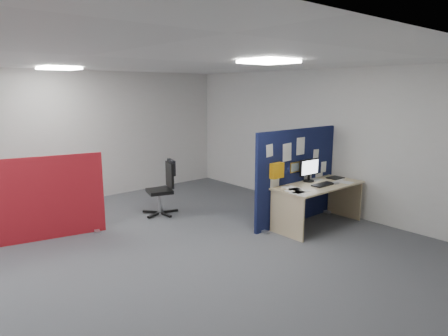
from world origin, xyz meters
TOP-DOWN VIEW (x-y plane):
  - floor at (0.00, 0.00)m, footprint 9.00×9.00m
  - ceiling at (0.00, 0.00)m, footprint 9.00×7.00m
  - wall_back at (0.00, 3.50)m, footprint 9.00×0.02m
  - wall_front at (0.00, -3.50)m, footprint 9.00×0.02m
  - wall_right at (4.50, 0.00)m, footprint 0.02×7.00m
  - ceiling_lights at (0.33, 0.67)m, footprint 4.10×4.10m
  - navy_divider at (3.46, -0.33)m, footprint 2.00×0.30m
  - main_desk at (3.58, -0.69)m, footprint 1.67×0.74m
  - monitor_main at (3.64, -0.48)m, footprint 0.45×0.19m
  - keyboard at (3.60, -0.81)m, footprint 0.45×0.18m
  - mouse at (3.82, -0.90)m, footprint 0.11×0.08m
  - paper_tray at (4.22, -0.62)m, footprint 0.29×0.23m
  - red_divider at (-0.15, 1.63)m, footprint 1.73×0.41m
  - office_chair at (1.95, 1.55)m, footprint 0.67×0.64m
  - desk_papers at (3.41, -0.72)m, footprint 1.56×0.82m

SIDE VIEW (x-z plane):
  - floor at x=0.00m, z-range 0.00..0.00m
  - main_desk at x=3.58m, z-range 0.19..0.92m
  - office_chair at x=1.95m, z-range 0.07..1.08m
  - red_divider at x=-0.15m, z-range -0.01..1.31m
  - desk_papers at x=3.41m, z-range 0.73..0.73m
  - paper_tray at x=4.22m, z-range 0.73..0.74m
  - keyboard at x=3.60m, z-range 0.73..0.75m
  - mouse at x=3.82m, z-range 0.73..0.76m
  - navy_divider at x=3.46m, z-range 0.00..1.65m
  - monitor_main at x=3.64m, z-range 0.75..1.15m
  - wall_back at x=0.00m, z-range 0.00..2.70m
  - wall_front at x=0.00m, z-range 0.00..2.70m
  - wall_right at x=4.50m, z-range 0.00..2.70m
  - ceiling_lights at x=0.33m, z-range 2.65..2.69m
  - ceiling at x=0.00m, z-range 2.69..2.71m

